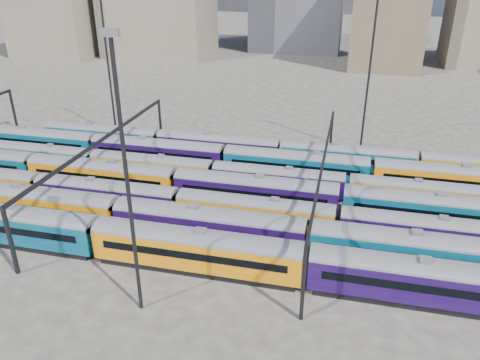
% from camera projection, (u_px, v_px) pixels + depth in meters
% --- Properties ---
extents(ground, '(500.00, 500.00, 0.00)m').
position_uv_depth(ground, '(244.00, 206.00, 62.91)').
color(ground, '#3B3732').
rests_on(ground, ground).
extents(rake_0, '(137.24, 3.34, 5.65)m').
position_uv_depth(rake_0, '(307.00, 261.00, 46.39)').
color(rake_0, black).
rests_on(rake_0, ground).
extents(rake_1, '(158.43, 3.31, 5.58)m').
position_uv_depth(rake_1, '(209.00, 223.00, 53.26)').
color(rake_1, black).
rests_on(rake_1, ground).
extents(rake_2, '(118.80, 2.90, 4.87)m').
position_uv_depth(rake_2, '(178.00, 200.00, 59.01)').
color(rake_2, black).
rests_on(rake_2, ground).
extents(rake_3, '(154.55, 3.23, 5.44)m').
position_uv_depth(rake_3, '(255.00, 188.00, 61.38)').
color(rake_3, black).
rests_on(rake_3, ground).
extents(rake_4, '(94.76, 2.78, 4.66)m').
position_uv_depth(rake_4, '(151.00, 165.00, 69.51)').
color(rake_4, black).
rests_on(rake_4, ground).
extents(rake_5, '(109.00, 3.19, 5.38)m').
position_uv_depth(rake_5, '(295.00, 162.00, 69.34)').
color(rake_5, black).
rests_on(rake_5, ground).
extents(rake_6, '(103.27, 3.03, 5.09)m').
position_uv_depth(rake_6, '(347.00, 155.00, 72.25)').
color(rake_6, black).
rests_on(rake_6, ground).
extents(gantry_1, '(0.35, 40.35, 8.03)m').
position_uv_depth(gantry_1, '(103.00, 147.00, 64.23)').
color(gantry_1, black).
rests_on(gantry_1, ground).
extents(gantry_2, '(0.35, 40.35, 8.03)m').
position_uv_depth(gantry_2, '(323.00, 167.00, 57.90)').
color(gantry_2, black).
rests_on(gantry_2, ground).
extents(mast_1, '(1.40, 0.50, 25.60)m').
position_uv_depth(mast_1, '(108.00, 60.00, 82.62)').
color(mast_1, black).
rests_on(mast_1, ground).
extents(mast_2, '(1.40, 0.50, 25.60)m').
position_uv_depth(mast_2, '(126.00, 175.00, 38.66)').
color(mast_2, black).
rests_on(mast_2, ground).
extents(mast_3, '(1.40, 0.50, 25.60)m').
position_uv_depth(mast_3, '(369.00, 71.00, 74.87)').
color(mast_3, black).
rests_on(mast_3, ground).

